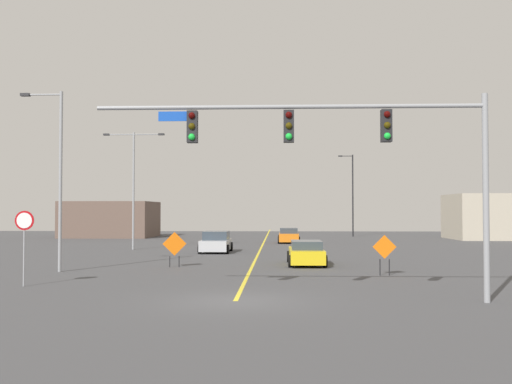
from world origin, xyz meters
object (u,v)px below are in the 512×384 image
Objects in this scene: traffic_signal_assembly at (342,141)px; car_silver_far at (216,242)px; street_lamp_mid_right at (352,192)px; street_lamp_far_left at (134,180)px; construction_sign_right_shoulder at (385,250)px; street_lamp_near_left at (58,172)px; construction_sign_median_far at (174,245)px; car_orange_mid at (289,236)px; car_yellow_passing at (306,253)px; stop_sign at (24,233)px.

traffic_signal_assembly reaches higher than car_silver_far.
street_lamp_mid_right reaches higher than traffic_signal_assembly.
street_lamp_far_left reaches higher than construction_sign_right_shoulder.
street_lamp_far_left reaches higher than car_silver_far.
street_lamp_far_left is (-0.32, 16.27, 0.49)m from street_lamp_near_left.
construction_sign_right_shoulder is 10.89m from construction_sign_median_far.
traffic_signal_assembly reaches higher than car_orange_mid.
car_yellow_passing is (12.19, 4.19, -4.18)m from street_lamp_near_left.
street_lamp_far_left is 23.79m from construction_sign_right_shoulder.
stop_sign is 19.99m from car_silver_far.
street_lamp_mid_right reaches higher than stop_sign.
street_lamp_near_left is at bearing -88.89° from street_lamp_far_left.
construction_sign_right_shoulder is 0.40× the size of car_yellow_passing.
street_lamp_near_left is at bearing -161.02° from car_yellow_passing.
construction_sign_right_shoulder is 27.48m from car_orange_mid.
street_lamp_mid_right reaches higher than car_silver_far.
stop_sign is 9.29m from construction_sign_median_far.
traffic_signal_assembly is 4.35× the size of stop_sign.
stop_sign is 48.85m from street_lamp_mid_right.
street_lamp_near_left is 1.91× the size of car_yellow_passing.
stop_sign reaches higher than construction_sign_right_shoulder.
car_yellow_passing is (11.41, 9.66, -1.43)m from stop_sign.
car_silver_far is (-6.52, 22.63, -4.52)m from traffic_signal_assembly.
construction_sign_median_far is at bearing -167.24° from car_yellow_passing.
street_lamp_near_left is at bearing -114.49° from car_silver_far.
construction_sign_median_far is at bearing 160.54° from construction_sign_right_shoulder.
construction_sign_median_far is at bearing -110.35° from street_lamp_mid_right.
traffic_signal_assembly is 13.90m from car_yellow_passing.
construction_sign_right_shoulder is 17.40m from car_silver_far.
construction_sign_right_shoulder is at bearing -57.81° from car_silver_far.
traffic_signal_assembly is 2.80× the size of car_yellow_passing.
traffic_signal_assembly is at bearing -62.55° from street_lamp_far_left.
construction_sign_right_shoulder is at bearing -57.40° from car_yellow_passing.
street_lamp_far_left is at bearing 112.18° from construction_sign_median_far.
street_lamp_mid_right is 2.15× the size of car_silver_far.
street_lamp_far_left is at bearing -129.46° from street_lamp_mid_right.
street_lamp_near_left is at bearing 176.29° from construction_sign_right_shoulder.
street_lamp_mid_right is at bearing 50.54° from street_lamp_far_left.
car_orange_mid is (10.81, 31.66, -1.42)m from stop_sign.
car_silver_far is at bearing -113.18° from car_orange_mid.
construction_sign_median_far is (4.47, 8.09, -0.93)m from stop_sign.
car_orange_mid is at bearing 66.82° from car_silver_far.
car_yellow_passing is (12.50, -12.07, -4.66)m from street_lamp_far_left.
construction_sign_right_shoulder reaches higher than construction_sign_median_far.
stop_sign is 0.34× the size of street_lamp_near_left.
street_lamp_mid_right is at bearing 69.65° from construction_sign_median_far.
street_lamp_mid_right is (6.25, 48.67, -0.15)m from traffic_signal_assembly.
car_yellow_passing is at bearing 40.24° from stop_sign.
car_orange_mid is at bearing 39.82° from street_lamp_far_left.
street_lamp_near_left is at bearing -115.57° from street_lamp_mid_right.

